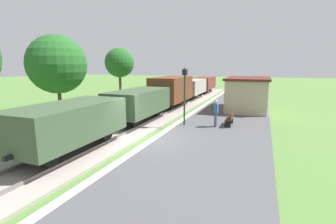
# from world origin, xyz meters

# --- Properties ---
(ground_plane) EXTENTS (160.00, 160.00, 0.00)m
(ground_plane) POSITION_xyz_m (0.00, 0.00, 0.00)
(ground_plane) COLOR #517A38
(platform_slab) EXTENTS (6.00, 60.00, 0.25)m
(platform_slab) POSITION_xyz_m (3.20, 0.00, 0.12)
(platform_slab) COLOR #4C4C4F
(platform_slab) RESTS_ON ground
(platform_edge_stripe) EXTENTS (0.36, 60.00, 0.01)m
(platform_edge_stripe) POSITION_xyz_m (0.40, 0.00, 0.25)
(platform_edge_stripe) COLOR silver
(platform_edge_stripe) RESTS_ON platform_slab
(track_ballast) EXTENTS (3.80, 60.00, 0.12)m
(track_ballast) POSITION_xyz_m (-2.40, 0.00, 0.06)
(track_ballast) COLOR #9E9389
(track_ballast) RESTS_ON ground
(rail_near) EXTENTS (0.07, 60.00, 0.14)m
(rail_near) POSITION_xyz_m (-1.68, 0.00, 0.19)
(rail_near) COLOR slate
(rail_near) RESTS_ON track_ballast
(rail_far) EXTENTS (0.07, 60.00, 0.14)m
(rail_far) POSITION_xyz_m (-3.12, 0.00, 0.19)
(rail_far) COLOR slate
(rail_far) RESTS_ON track_ballast
(freight_train) EXTENTS (2.50, 32.60, 2.72)m
(freight_train) POSITION_xyz_m (-2.40, 10.30, 1.46)
(freight_train) COLOR #384C33
(freight_train) RESTS_ON rail_near
(station_hut) EXTENTS (3.50, 5.80, 2.78)m
(station_hut) POSITION_xyz_m (4.40, 10.87, 1.65)
(station_hut) COLOR tan
(station_hut) RESTS_ON platform_slab
(bench_near_hut) EXTENTS (0.42, 1.50, 0.91)m
(bench_near_hut) POSITION_xyz_m (3.78, 4.44, 0.72)
(bench_near_hut) COLOR #422819
(bench_near_hut) RESTS_ON platform_slab
(bench_down_platform) EXTENTS (0.42, 1.50, 0.91)m
(bench_down_platform) POSITION_xyz_m (3.78, 15.33, 0.72)
(bench_down_platform) COLOR #422819
(bench_down_platform) RESTS_ON platform_slab
(person_waiting) EXTENTS (0.25, 0.39, 1.71)m
(person_waiting) POSITION_xyz_m (2.97, 3.75, 1.18)
(person_waiting) COLOR #474C66
(person_waiting) RESTS_ON platform_slab
(potted_planter) EXTENTS (0.64, 0.64, 0.92)m
(potted_planter) POSITION_xyz_m (2.17, 7.84, 0.72)
(potted_planter) COLOR brown
(potted_planter) RESTS_ON platform_slab
(lamp_post_near) EXTENTS (0.28, 0.28, 3.70)m
(lamp_post_near) POSITION_xyz_m (0.99, 3.52, 2.80)
(lamp_post_near) COLOR #193823
(lamp_post_near) RESTS_ON platform_slab
(tree_trackside_mid) EXTENTS (4.54, 4.54, 6.39)m
(tree_trackside_mid) POSITION_xyz_m (-9.50, 3.71, 4.11)
(tree_trackside_mid) COLOR #4C3823
(tree_trackside_mid) RESTS_ON ground
(tree_trackside_far) EXTENTS (3.19, 3.19, 5.93)m
(tree_trackside_far) POSITION_xyz_m (-9.23, 12.28, 4.32)
(tree_trackside_far) COLOR #4C3823
(tree_trackside_far) RESTS_ON ground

